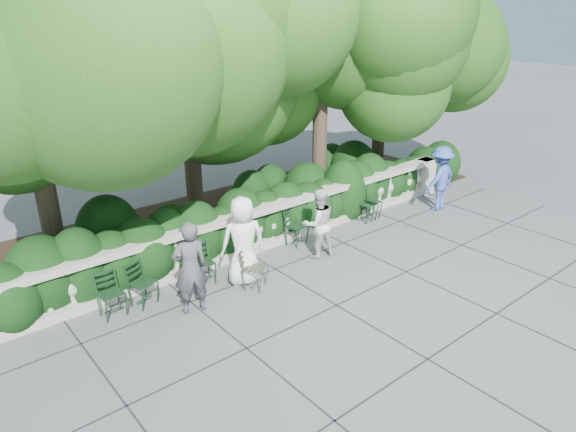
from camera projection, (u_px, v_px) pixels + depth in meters
ground at (319, 276)px, 10.35m from camera, size 90.00×90.00×0.00m
balustrade at (265, 227)px, 11.45m from camera, size 12.00×0.44×1.00m
shrub_hedge at (236, 230)px, 12.49m from camera, size 15.00×2.60×1.70m
tree_canopy at (250, 59)px, 11.53m from camera, size 15.04×6.52×6.78m
chair_a at (151, 307)px, 9.30m from camera, size 0.57×0.59×0.84m
chair_b at (118, 319)px, 8.93m from camera, size 0.45×0.49×0.84m
chair_c at (207, 286)px, 9.98m from camera, size 0.50×0.53×0.84m
chair_d at (371, 222)px, 12.95m from camera, size 0.46×0.50×0.84m
chair_e at (302, 246)px, 11.66m from camera, size 0.53×0.56×0.84m
chair_f at (375, 219)px, 13.11m from camera, size 0.51×0.54×0.84m
chair_weathered at (262, 289)px, 9.88m from camera, size 0.63×0.64×0.84m
person_businessman at (243, 241)px, 9.81m from camera, size 1.00×0.80×1.77m
person_woman_grey at (190, 268)px, 8.86m from camera, size 0.69×0.52×1.72m
person_casual_man at (318, 223)px, 10.91m from camera, size 0.87×0.75×1.54m
person_older_blue at (440, 178)px, 13.47m from camera, size 1.15×0.71×1.72m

